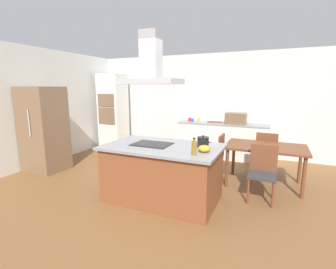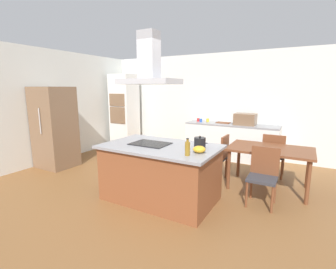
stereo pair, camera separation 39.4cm
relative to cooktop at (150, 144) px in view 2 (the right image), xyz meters
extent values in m
plane|color=brown|center=(0.19, 1.50, -0.91)|extent=(16.00, 16.00, 0.00)
cube|color=silver|center=(0.19, 3.25, 0.44)|extent=(7.20, 0.10, 2.70)
cube|color=silver|center=(-3.26, 1.00, 0.44)|extent=(0.10, 8.80, 2.70)
cube|color=brown|center=(0.19, 0.00, -0.48)|extent=(1.73, 1.03, 0.86)
cube|color=gray|center=(0.19, 0.00, -0.03)|extent=(1.83, 1.13, 0.04)
cube|color=black|center=(0.00, 0.00, 0.00)|extent=(0.60, 0.44, 0.01)
cylinder|color=black|center=(0.81, 0.12, 0.08)|extent=(0.17, 0.17, 0.17)
sphere|color=black|center=(0.81, 0.12, 0.17)|extent=(0.03, 0.03, 0.03)
cone|color=black|center=(0.92, 0.12, 0.09)|extent=(0.06, 0.03, 0.04)
cylinder|color=olive|center=(0.81, -0.32, 0.09)|extent=(0.07, 0.07, 0.19)
cylinder|color=olive|center=(0.81, -0.32, 0.20)|extent=(0.03, 0.03, 0.04)
cylinder|color=black|center=(0.81, -0.32, 0.22)|extent=(0.03, 0.03, 0.01)
ellipsoid|color=gold|center=(0.90, -0.11, 0.04)|extent=(0.18, 0.18, 0.10)
cube|color=white|center=(0.55, 2.88, -0.48)|extent=(2.29, 0.62, 0.86)
cube|color=gray|center=(0.55, 2.88, -0.03)|extent=(2.29, 0.62, 0.04)
cube|color=brown|center=(0.88, 2.88, 0.13)|extent=(0.50, 0.38, 0.28)
cylinder|color=red|center=(-0.37, 2.90, 0.04)|extent=(0.08, 0.08, 0.09)
cylinder|color=#2D56B2|center=(-0.26, 2.82, 0.04)|extent=(0.08, 0.08, 0.09)
cylinder|color=gold|center=(-0.12, 2.95, 0.04)|extent=(0.08, 0.08, 0.09)
cube|color=brown|center=(0.32, 2.93, 0.00)|extent=(0.34, 0.24, 0.02)
cube|color=white|center=(-2.71, 2.65, 0.19)|extent=(0.70, 0.64, 2.20)
cube|color=brown|center=(-2.71, 2.32, 0.54)|extent=(0.56, 0.02, 0.36)
cube|color=brown|center=(-2.71, 2.32, 0.09)|extent=(0.56, 0.02, 0.48)
cube|color=brown|center=(-2.79, 0.28, 0.00)|extent=(0.80, 0.70, 1.82)
cylinder|color=beige|center=(-2.74, -0.09, 0.19)|extent=(0.02, 0.02, 0.55)
cube|color=brown|center=(1.66, 1.32, -0.18)|extent=(1.40, 0.90, 0.04)
cylinder|color=brown|center=(1.04, 0.95, -0.55)|extent=(0.06, 0.06, 0.71)
cylinder|color=brown|center=(2.28, 0.95, -0.55)|extent=(0.06, 0.06, 0.71)
cylinder|color=brown|center=(1.04, 1.69, -0.55)|extent=(0.06, 0.06, 0.71)
cylinder|color=brown|center=(2.28, 1.69, -0.55)|extent=(0.06, 0.06, 0.71)
cube|color=#333338|center=(0.66, 1.32, -0.48)|extent=(0.42, 0.42, 0.04)
cube|color=brown|center=(0.85, 1.32, -0.24)|extent=(0.04, 0.42, 0.44)
cylinder|color=brown|center=(0.48, 1.14, -0.70)|extent=(0.04, 0.04, 0.41)
cylinder|color=brown|center=(0.48, 1.50, -0.70)|extent=(0.04, 0.04, 0.41)
cylinder|color=brown|center=(0.84, 1.14, -0.70)|extent=(0.04, 0.04, 0.41)
cylinder|color=brown|center=(0.84, 1.50, -0.70)|extent=(0.04, 0.04, 0.41)
cube|color=#333338|center=(1.66, 2.07, -0.48)|extent=(0.42, 0.42, 0.04)
cube|color=brown|center=(1.66, 1.88, -0.24)|extent=(0.42, 0.04, 0.44)
cylinder|color=brown|center=(1.48, 2.25, -0.70)|extent=(0.04, 0.04, 0.41)
cylinder|color=brown|center=(1.84, 2.25, -0.70)|extent=(0.04, 0.04, 0.41)
cylinder|color=brown|center=(1.48, 1.89, -0.70)|extent=(0.04, 0.04, 0.41)
cylinder|color=brown|center=(1.84, 1.89, -0.70)|extent=(0.04, 0.04, 0.41)
cube|color=#333338|center=(1.66, 0.57, -0.48)|extent=(0.42, 0.42, 0.04)
cube|color=brown|center=(1.66, 0.76, -0.24)|extent=(0.42, 0.04, 0.44)
cylinder|color=brown|center=(1.84, 0.39, -0.70)|extent=(0.04, 0.04, 0.41)
cylinder|color=brown|center=(1.48, 0.39, -0.70)|extent=(0.04, 0.04, 0.41)
cylinder|color=brown|center=(1.84, 0.75, -0.70)|extent=(0.04, 0.04, 0.41)
cylinder|color=brown|center=(1.48, 0.75, -0.70)|extent=(0.04, 0.04, 0.41)
cube|color=#ADADB2|center=(0.00, 0.00, 0.98)|extent=(0.90, 0.55, 0.08)
cube|color=#ADADB2|center=(0.00, 0.00, 1.37)|extent=(0.28, 0.24, 0.70)
camera|label=1|loc=(1.78, -3.37, 0.89)|focal=25.92mm
camera|label=2|loc=(2.14, -3.19, 0.89)|focal=25.92mm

